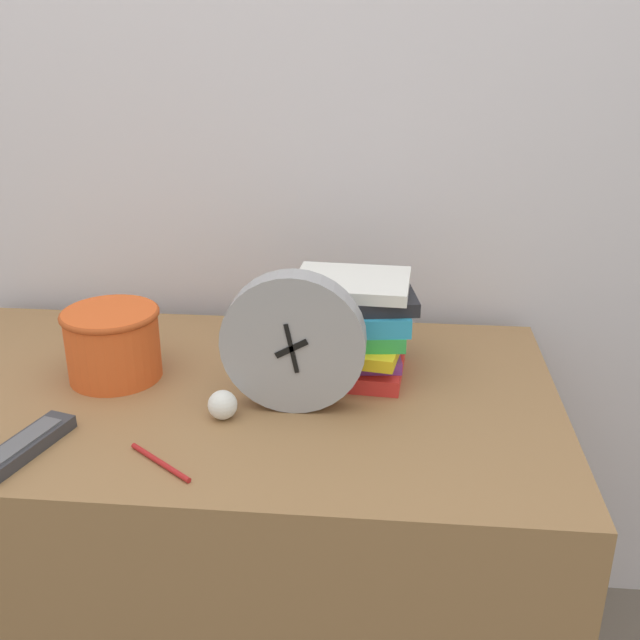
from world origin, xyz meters
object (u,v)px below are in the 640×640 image
at_px(desk_clock, 293,343).
at_px(tv_remote, 23,447).
at_px(pen, 160,462).
at_px(crumpled_paper_ball, 223,405).
at_px(book_stack, 344,327).
at_px(basket, 113,341).

distance_m(desk_clock, tv_remote, 0.43).
distance_m(desk_clock, pen, 0.27).
xyz_separation_m(tv_remote, crumpled_paper_ball, (0.27, 0.13, 0.01)).
bearing_deg(tv_remote, pen, -2.62).
relative_size(book_stack, crumpled_paper_ball, 5.71).
bearing_deg(desk_clock, crumpled_paper_ball, -157.26).
bearing_deg(crumpled_paper_ball, tv_remote, -154.13).
bearing_deg(tv_remote, crumpled_paper_ball, 25.87).
distance_m(basket, crumpled_paper_ball, 0.26).
height_order(crumpled_paper_ball, pen, crumpled_paper_ball).
height_order(desk_clock, tv_remote, desk_clock).
distance_m(tv_remote, crumpled_paper_ball, 0.30).
height_order(desk_clock, book_stack, desk_clock).
bearing_deg(desk_clock, tv_remote, -155.01).
relative_size(tv_remote, crumpled_paper_ball, 4.02).
bearing_deg(book_stack, tv_remote, -144.56).
distance_m(tv_remote, pen, 0.21).
relative_size(book_stack, tv_remote, 1.42).
bearing_deg(crumpled_paper_ball, book_stack, 46.45).
bearing_deg(basket, book_stack, 8.85).
height_order(book_stack, basket, book_stack).
bearing_deg(crumpled_paper_ball, basket, 150.14).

